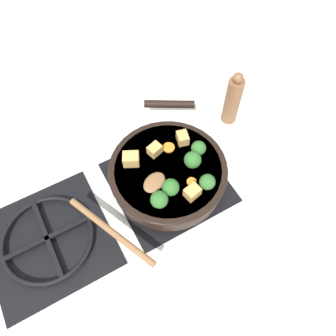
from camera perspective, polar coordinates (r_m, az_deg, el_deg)
ground_plane at (r=0.96m, az=0.00°, el=-2.52°), size 2.40×2.40×0.00m
front_burner_grate at (r=0.95m, az=0.00°, el=-2.18°), size 0.31×0.31×0.03m
rear_burner_grate at (r=0.93m, az=-20.13°, el=-11.60°), size 0.31×0.31×0.03m
skillet_pan at (r=0.91m, az=0.00°, el=-0.69°), size 0.42×0.36×0.06m
wooden_spoon at (r=0.83m, az=-6.74°, el=-7.39°), size 0.25×0.25×0.02m
tofu_cube_center_large at (r=0.92m, az=2.55°, el=5.24°), size 0.04×0.04×0.03m
tofu_cube_near_handle at (r=0.90m, az=-2.33°, el=3.21°), size 0.04×0.04×0.03m
tofu_cube_east_chunk at (r=0.84m, az=4.25°, el=-4.22°), size 0.04×0.04×0.03m
tofu_cube_west_chunk at (r=0.89m, az=-6.46°, el=1.55°), size 0.05×0.05×0.03m
broccoli_floret_near_spoon at (r=0.87m, az=4.32°, el=1.42°), size 0.05×0.05×0.05m
broccoli_floret_center_top at (r=0.89m, az=5.46°, el=3.28°), size 0.04×0.04×0.05m
broccoli_floret_east_rim at (r=0.84m, az=6.86°, el=-2.44°), size 0.04×0.04×0.05m
broccoli_floret_west_rim at (r=0.81m, az=-1.53°, el=-5.52°), size 0.05×0.05×0.05m
broccoli_floret_north_edge at (r=0.82m, az=0.47°, el=-3.39°), size 0.05×0.05×0.05m
carrot_slice_orange_thin at (r=0.92m, az=0.12°, el=3.58°), size 0.03×0.03×0.01m
carrot_slice_near_center at (r=0.86m, az=4.13°, el=-2.42°), size 0.03×0.03×0.01m
carrot_slice_edge_slice at (r=0.93m, az=5.19°, el=3.99°), size 0.02×0.02×0.01m
pepper_mill at (r=1.04m, az=11.20°, el=11.58°), size 0.05×0.05×0.20m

